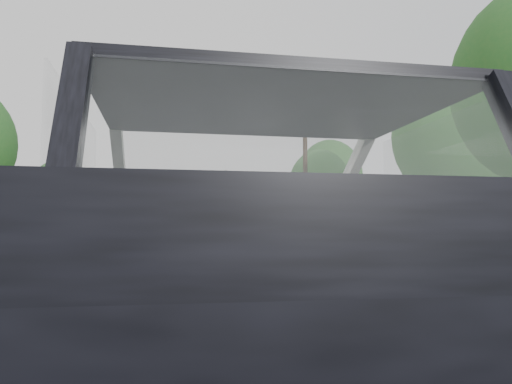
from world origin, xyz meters
name	(u,v)px	position (x,y,z in m)	size (l,w,h in m)	color
ground	(254,380)	(0.00, 0.00, 0.00)	(140.00, 140.00, 0.00)	#27272B
subject_car	(254,247)	(0.00, 0.00, 0.72)	(1.80, 4.00, 1.45)	black
dashboard	(237,226)	(0.00, 0.62, 0.85)	(1.58, 0.45, 0.30)	black
driver_seat	(184,217)	(-0.40, -0.29, 0.88)	(0.50, 0.72, 0.42)	black
passenger_seat	(339,218)	(0.40, -0.29, 0.88)	(0.50, 0.72, 0.42)	black
steering_wheel	(180,214)	(-0.40, 0.33, 0.92)	(0.36, 0.36, 0.04)	black
cat	(259,193)	(0.15, 0.60, 1.08)	(0.53, 0.17, 0.24)	gray
guardrail	(345,241)	(4.30, 10.00, 0.58)	(0.05, 90.00, 0.32)	#92969C
other_car	(165,232)	(-0.44, 18.19, 0.85)	(2.03, 5.14, 1.69)	#B1B7C7
highway_sign	(288,222)	(5.78, 22.02, 1.35)	(0.11, 1.08, 2.70)	#155B1F
utility_pole	(305,178)	(6.35, 20.83, 3.48)	(0.23, 0.23, 6.96)	#382116
tree_1	(453,161)	(12.19, 17.38, 4.00)	(5.28, 5.28, 8.00)	#265F26
tree_2	(320,199)	(8.92, 26.54, 2.88)	(3.80, 3.80, 5.76)	#265F26
tree_3	(330,192)	(13.34, 37.47, 4.23)	(5.58, 5.58, 8.45)	#265F26
tree_6	(58,203)	(-8.21, 35.94, 2.99)	(3.94, 3.94, 5.98)	#265F26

